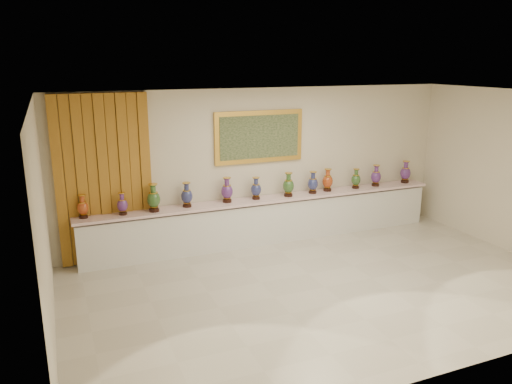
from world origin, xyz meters
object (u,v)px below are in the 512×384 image
counter (268,220)px  vase_0 (83,208)px  vase_1 (122,205)px  vase_2 (154,199)px

counter → vase_0: 3.48m
vase_0 → vase_1: 0.65m
vase_1 → vase_2: size_ratio=0.78×
vase_1 → vase_2: 0.54m
vase_1 → vase_2: bearing=-1.4°
vase_0 → vase_1: size_ratio=1.03×
counter → vase_2: size_ratio=14.41×
counter → vase_1: size_ratio=18.39×
counter → vase_0: vase_0 is taller
vase_0 → vase_1: vase_0 is taller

